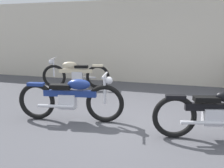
% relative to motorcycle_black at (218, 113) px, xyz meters
% --- Properties ---
extents(ground_plane, '(40.00, 40.00, 0.00)m').
position_rel_motorcycle_black_xyz_m(ground_plane, '(-1.45, 0.12, -0.46)').
color(ground_plane, '#47474C').
extents(building_wall, '(18.00, 0.30, 2.87)m').
position_rel_motorcycle_black_xyz_m(building_wall, '(-1.45, 4.33, 0.98)').
color(building_wall, beige).
rests_on(building_wall, ground_plane).
extents(motorcycle_black, '(2.07, 0.75, 0.95)m').
position_rel_motorcycle_black_xyz_m(motorcycle_black, '(0.00, 0.00, 0.00)').
color(motorcycle_black, black).
rests_on(motorcycle_black, ground_plane).
extents(motorcycle_blue, '(2.15, 0.68, 0.97)m').
position_rel_motorcycle_black_xyz_m(motorcycle_blue, '(-2.70, 0.07, 0.01)').
color(motorcycle_blue, black).
rests_on(motorcycle_blue, ground_plane).
extents(motorcycle_cream, '(2.12, 0.78, 0.97)m').
position_rel_motorcycle_black_xyz_m(motorcycle_cream, '(-3.87, 2.72, 0.01)').
color(motorcycle_cream, black).
rests_on(motorcycle_cream, ground_plane).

